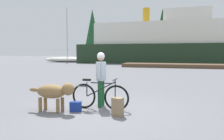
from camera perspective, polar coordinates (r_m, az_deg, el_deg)
ground_plane at (r=6.61m, az=-3.23°, el=-10.34°), size 160.00×160.00×0.00m
bicycle at (r=6.60m, az=-3.29°, el=-6.76°), size 1.79×0.44×0.93m
person_cyclist at (r=6.88m, az=-2.87°, el=-1.05°), size 0.32×0.53×1.71m
dog at (r=6.56m, az=-14.83°, el=-5.49°), size 1.45×0.47×0.85m
backpack at (r=5.95m, az=1.47°, el=-9.57°), size 0.33×0.28×0.50m
handbag_pannier at (r=6.52m, az=-9.42°, el=-9.33°), size 0.35×0.25×0.29m
dock_pier at (r=25.73m, az=18.54°, el=1.06°), size 13.90×2.96×0.40m
ferry_boat at (r=34.74m, az=14.32°, el=6.60°), size 26.91×7.29×8.50m
sailboat_moored at (r=38.23m, az=-11.48°, el=2.74°), size 8.67×2.43×9.18m
pine_tree_far_left at (r=57.44m, az=-5.11°, el=10.58°), size 3.89×3.89×12.59m
pine_tree_center at (r=55.28m, az=12.91°, el=10.76°), size 3.55×3.55×12.14m
pine_tree_mid_back at (r=60.43m, az=22.92°, el=8.28°), size 3.00×3.00×9.70m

